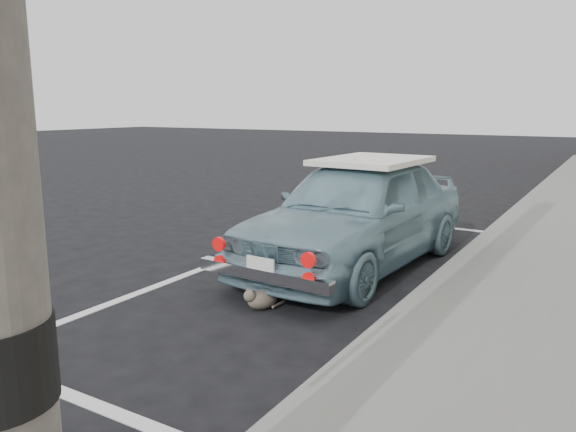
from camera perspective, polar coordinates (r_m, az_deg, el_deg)
name	(u,v)px	position (r m, az deg, el deg)	size (l,w,h in m)	color
ground	(95,359)	(4.97, -19.03, -13.53)	(80.00, 80.00, 0.00)	black
sidewalk	(555,346)	(5.23, 25.46, -11.88)	(2.80, 40.00, 0.15)	slate
pline_rear	(86,402)	(4.33, -19.83, -17.31)	(3.00, 0.12, 0.01)	silver
pline_front	(414,224)	(10.03, 12.68, -0.81)	(3.00, 0.12, 0.01)	silver
pline_side	(229,259)	(7.61, -6.06, -4.35)	(0.12, 7.00, 0.01)	silver
retro_coupe	(357,211)	(7.18, 7.01, 0.46)	(1.87, 4.20, 1.40)	#739AA8
cat	(261,298)	(5.73, -2.79, -8.35)	(0.32, 0.43, 0.25)	#695B50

